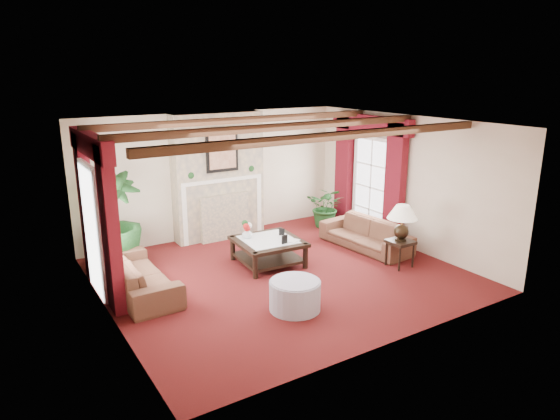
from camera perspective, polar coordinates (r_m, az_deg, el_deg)
floor at (r=9.04m, az=0.20°, el=-7.39°), size 6.00×6.00×0.00m
ceiling at (r=8.36m, az=0.21°, el=9.88°), size 6.00×6.00×0.00m
back_wall at (r=10.97m, az=-7.50°, el=4.01°), size 6.00×0.02×2.70m
left_wall at (r=7.51m, az=-19.56°, el=-2.26°), size 0.02×5.50×2.70m
right_wall at (r=10.47m, az=14.25°, el=3.10°), size 0.02×5.50×2.70m
ceiling_beams at (r=8.37m, az=0.21°, el=9.47°), size 6.00×3.00×0.12m
fireplace at (r=10.60m, az=-7.30°, el=11.00°), size 2.00×0.52×2.70m
french_door_left at (r=8.29m, az=-21.42°, el=4.77°), size 0.10×1.10×2.16m
french_door_right at (r=11.02m, az=10.66°, el=8.05°), size 0.10×1.10×2.16m
curtains_left at (r=8.25m, az=-20.96°, el=7.73°), size 0.20×2.40×2.55m
curtains_right at (r=10.90m, az=10.34°, el=10.21°), size 0.20×2.40×2.55m
sofa_left at (r=8.55m, az=-15.88°, el=-6.48°), size 2.10×0.64×0.82m
sofa_right at (r=10.39m, az=9.77°, el=-2.21°), size 2.11×0.96×0.78m
potted_palm at (r=9.73m, az=-18.35°, el=-3.28°), size 2.06×2.42×1.03m
small_plant at (r=11.66m, az=5.34°, el=-0.14°), size 1.81×1.81×0.76m
coffee_table at (r=9.45m, az=-1.35°, el=-4.80°), size 1.25×1.25×0.48m
side_table at (r=9.59m, az=13.51°, el=-4.84°), size 0.52×0.52×0.51m
ottoman at (r=7.73m, az=1.72°, el=-9.73°), size 0.79×0.79×0.46m
table_lamp at (r=9.40m, az=13.75°, el=-1.38°), size 0.55×0.55×0.70m
flower_vase at (r=9.43m, az=-3.76°, el=-2.68°), size 0.28×0.28×0.20m
book at (r=9.17m, az=0.83°, el=-2.85°), size 0.24×0.20×0.30m
photo_frame_a at (r=9.11m, az=0.52°, el=-3.41°), size 0.13×0.04×0.17m
photo_frame_b at (r=9.57m, az=0.20°, el=-2.55°), size 0.11×0.06×0.14m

